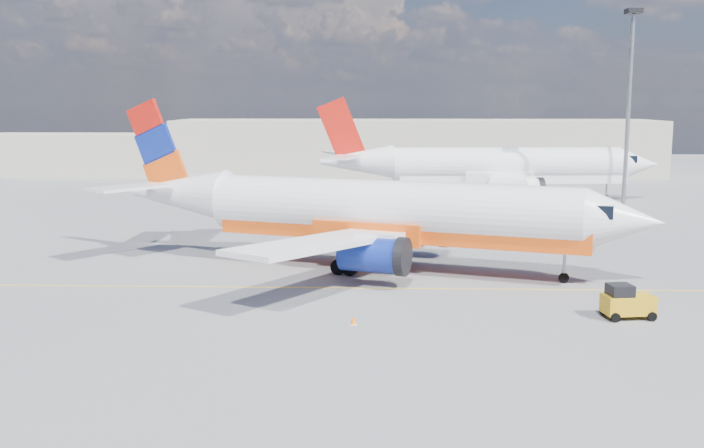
{
  "coord_description": "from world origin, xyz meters",
  "views": [
    {
      "loc": [
        -0.31,
        -41.44,
        10.8
      ],
      "look_at": [
        -1.89,
        4.79,
        3.5
      ],
      "focal_mm": 40.0,
      "sensor_mm": 36.0,
      "label": 1
    }
  ],
  "objects_px": {
    "main_jet": "(374,212)",
    "second_jet": "(495,167)",
    "gse_tug": "(627,302)",
    "traffic_cone": "(353,320)"
  },
  "relations": [
    {
      "from": "traffic_cone",
      "to": "second_jet",
      "type": "bearing_deg",
      "value": 73.91
    },
    {
      "from": "main_jet",
      "to": "second_jet",
      "type": "bearing_deg",
      "value": 88.11
    },
    {
      "from": "gse_tug",
      "to": "main_jet",
      "type": "bearing_deg",
      "value": 130.28
    },
    {
      "from": "main_jet",
      "to": "traffic_cone",
      "type": "height_order",
      "value": "main_jet"
    },
    {
      "from": "traffic_cone",
      "to": "gse_tug",
      "type": "bearing_deg",
      "value": 6.79
    },
    {
      "from": "main_jet",
      "to": "gse_tug",
      "type": "height_order",
      "value": "main_jet"
    },
    {
      "from": "second_jet",
      "to": "traffic_cone",
      "type": "height_order",
      "value": "second_jet"
    },
    {
      "from": "main_jet",
      "to": "second_jet",
      "type": "height_order",
      "value": "second_jet"
    },
    {
      "from": "gse_tug",
      "to": "traffic_cone",
      "type": "xyz_separation_m",
      "value": [
        -13.65,
        -1.63,
        -0.59
      ]
    },
    {
      "from": "second_jet",
      "to": "traffic_cone",
      "type": "bearing_deg",
      "value": -110.69
    }
  ]
}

